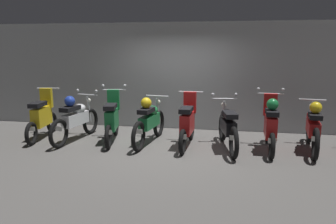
{
  "coord_description": "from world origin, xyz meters",
  "views": [
    {
      "loc": [
        1.29,
        -6.89,
        2.15
      ],
      "look_at": [
        -0.0,
        0.24,
        0.75
      ],
      "focal_mm": 35.6,
      "sensor_mm": 36.0,
      "label": 1
    }
  ],
  "objects_px": {
    "motorbike_slot_1": "(76,118)",
    "motorbike_slot_7": "(313,127)",
    "motorbike_slot_2": "(112,119)",
    "motorbike_slot_4": "(188,123)",
    "motorbike_slot_5": "(228,127)",
    "motorbike_slot_6": "(270,124)",
    "motorbike_slot_3": "(149,121)",
    "motorbike_slot_0": "(42,117)"
  },
  "relations": [
    {
      "from": "motorbike_slot_2",
      "to": "motorbike_slot_5",
      "type": "relative_size",
      "value": 0.86
    },
    {
      "from": "motorbike_slot_0",
      "to": "motorbike_slot_4",
      "type": "xyz_separation_m",
      "value": [
        3.52,
        -0.06,
        0.0
      ]
    },
    {
      "from": "motorbike_slot_4",
      "to": "motorbike_slot_7",
      "type": "relative_size",
      "value": 0.87
    },
    {
      "from": "motorbike_slot_0",
      "to": "motorbike_slot_1",
      "type": "bearing_deg",
      "value": -3.47
    },
    {
      "from": "motorbike_slot_5",
      "to": "motorbike_slot_6",
      "type": "relative_size",
      "value": 1.15
    },
    {
      "from": "motorbike_slot_3",
      "to": "motorbike_slot_6",
      "type": "relative_size",
      "value": 1.16
    },
    {
      "from": "motorbike_slot_1",
      "to": "motorbike_slot_2",
      "type": "relative_size",
      "value": 1.17
    },
    {
      "from": "motorbike_slot_2",
      "to": "motorbike_slot_4",
      "type": "xyz_separation_m",
      "value": [
        1.77,
        -0.07,
        -0.0
      ]
    },
    {
      "from": "motorbike_slot_2",
      "to": "motorbike_slot_4",
      "type": "relative_size",
      "value": 0.99
    },
    {
      "from": "motorbike_slot_3",
      "to": "motorbike_slot_6",
      "type": "bearing_deg",
      "value": -1.67
    },
    {
      "from": "motorbike_slot_5",
      "to": "motorbike_slot_7",
      "type": "xyz_separation_m",
      "value": [
        1.76,
        0.18,
        0.03
      ]
    },
    {
      "from": "motorbike_slot_3",
      "to": "motorbike_slot_7",
      "type": "height_order",
      "value": "same"
    },
    {
      "from": "motorbike_slot_7",
      "to": "motorbike_slot_4",
      "type": "bearing_deg",
      "value": -177.27
    },
    {
      "from": "motorbike_slot_5",
      "to": "motorbike_slot_6",
      "type": "height_order",
      "value": "motorbike_slot_6"
    },
    {
      "from": "motorbike_slot_0",
      "to": "motorbike_slot_5",
      "type": "bearing_deg",
      "value": -1.42
    },
    {
      "from": "motorbike_slot_1",
      "to": "motorbike_slot_4",
      "type": "bearing_deg",
      "value": -0.05
    },
    {
      "from": "motorbike_slot_3",
      "to": "motorbike_slot_4",
      "type": "distance_m",
      "value": 0.88
    },
    {
      "from": "motorbike_slot_0",
      "to": "motorbike_slot_2",
      "type": "xyz_separation_m",
      "value": [
        1.75,
        0.02,
        0.0
      ]
    },
    {
      "from": "motorbike_slot_2",
      "to": "motorbike_slot_6",
      "type": "relative_size",
      "value": 0.99
    },
    {
      "from": "motorbike_slot_3",
      "to": "motorbike_slot_4",
      "type": "relative_size",
      "value": 1.16
    },
    {
      "from": "motorbike_slot_0",
      "to": "motorbike_slot_2",
      "type": "bearing_deg",
      "value": 0.58
    },
    {
      "from": "motorbike_slot_2",
      "to": "motorbike_slot_3",
      "type": "xyz_separation_m",
      "value": [
        0.89,
        0.0,
        -0.0
      ]
    },
    {
      "from": "motorbike_slot_7",
      "to": "motorbike_slot_1",
      "type": "bearing_deg",
      "value": -178.66
    },
    {
      "from": "motorbike_slot_3",
      "to": "motorbike_slot_4",
      "type": "height_order",
      "value": "motorbike_slot_4"
    },
    {
      "from": "motorbike_slot_2",
      "to": "motorbike_slot_7",
      "type": "relative_size",
      "value": 0.86
    },
    {
      "from": "motorbike_slot_6",
      "to": "motorbike_slot_5",
      "type": "bearing_deg",
      "value": -176.59
    },
    {
      "from": "motorbike_slot_5",
      "to": "motorbike_slot_7",
      "type": "distance_m",
      "value": 1.77
    },
    {
      "from": "motorbike_slot_2",
      "to": "motorbike_slot_7",
      "type": "height_order",
      "value": "motorbike_slot_2"
    },
    {
      "from": "motorbike_slot_2",
      "to": "motorbike_slot_5",
      "type": "bearing_deg",
      "value": -2.75
    },
    {
      "from": "motorbike_slot_1",
      "to": "motorbike_slot_7",
      "type": "xyz_separation_m",
      "value": [
        5.27,
        0.12,
        -0.0
      ]
    },
    {
      "from": "motorbike_slot_0",
      "to": "motorbike_slot_3",
      "type": "relative_size",
      "value": 0.86
    },
    {
      "from": "motorbike_slot_0",
      "to": "motorbike_slot_6",
      "type": "height_order",
      "value": "motorbike_slot_6"
    },
    {
      "from": "motorbike_slot_7",
      "to": "motorbike_slot_3",
      "type": "bearing_deg",
      "value": -179.2
    },
    {
      "from": "motorbike_slot_1",
      "to": "motorbike_slot_7",
      "type": "distance_m",
      "value": 5.27
    },
    {
      "from": "motorbike_slot_2",
      "to": "motorbike_slot_6",
      "type": "xyz_separation_m",
      "value": [
        3.52,
        -0.07,
        0.04
      ]
    },
    {
      "from": "motorbike_slot_1",
      "to": "motorbike_slot_2",
      "type": "height_order",
      "value": "motorbike_slot_2"
    },
    {
      "from": "motorbike_slot_4",
      "to": "motorbike_slot_5",
      "type": "bearing_deg",
      "value": -3.48
    },
    {
      "from": "motorbike_slot_0",
      "to": "motorbike_slot_4",
      "type": "height_order",
      "value": "same"
    },
    {
      "from": "motorbike_slot_1",
      "to": "motorbike_slot_2",
      "type": "xyz_separation_m",
      "value": [
        0.87,
        0.07,
        -0.0
      ]
    },
    {
      "from": "motorbike_slot_0",
      "to": "motorbike_slot_4",
      "type": "distance_m",
      "value": 3.52
    },
    {
      "from": "motorbike_slot_2",
      "to": "motorbike_slot_7",
      "type": "distance_m",
      "value": 4.4
    },
    {
      "from": "motorbike_slot_3",
      "to": "motorbike_slot_2",
      "type": "bearing_deg",
      "value": -179.84
    }
  ]
}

